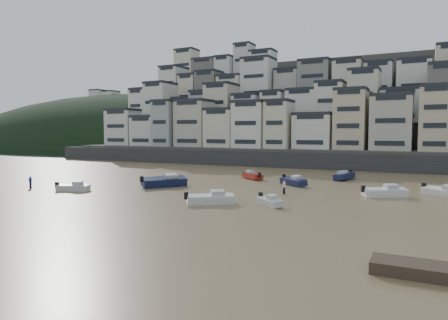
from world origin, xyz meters
The scene contains 16 objects.
sea_strip centered at (-110.00, 145.00, 0.01)m, with size 340.00×340.00×0.00m, color #455363.
harbor_wall centered at (10.00, 65.00, 1.75)m, with size 140.00×3.00×3.50m, color #38383A.
hillside centered at (14.73, 104.84, 13.01)m, with size 141.04×66.00×50.00m.
headland centered at (-95.00, 135.00, 0.02)m, with size 216.00×135.00×53.33m.
boat_a centered at (13.61, 18.09, 0.78)m, with size 5.73×1.88×1.56m, color silver, non-canonical shape.
boat_b centered at (19.72, 20.21, 0.58)m, with size 4.25×1.39×1.16m, color silver, non-canonical shape.
boat_c centered at (1.00, 27.19, 0.96)m, with size 7.07×2.31×1.93m, color #131B3E, non-canonical shape.
boat_d centered at (30.43, 32.05, 0.80)m, with size 5.87×1.92×1.60m, color white, non-canonical shape.
boat_e centered at (17.26, 37.27, 0.76)m, with size 5.55×1.81×1.51m, color #141B40, non-canonical shape.
boat_f centered at (-1.26, 31.09, 0.63)m, with size 4.65×1.52×1.27m, color silver, non-canonical shape.
boat_g centered at (36.92, 35.27, 0.75)m, with size 5.54×1.81×1.51m, color white, non-canonical shape.
boat_h centered at (8.79, 41.79, 0.73)m, with size 5.32×1.74×1.45m, color maroon, non-canonical shape.
boat_i centered at (22.88, 47.69, 0.80)m, with size 5.87×1.92×1.60m, color #151B44, non-canonical shape.
boat_j centered at (-7.74, 18.40, 0.65)m, with size 4.74×1.55×1.29m, color silver, non-canonical shape.
person_blue centered at (-15.34, 17.66, 0.87)m, with size 0.44×0.44×1.74m, color #151AA3, non-canonical shape.
person_pink centered at (18.65, 28.63, 0.87)m, with size 0.44×0.44×1.74m, color beige, non-canonical shape.
Camera 1 is at (34.55, -20.33, 8.03)m, focal length 32.00 mm.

